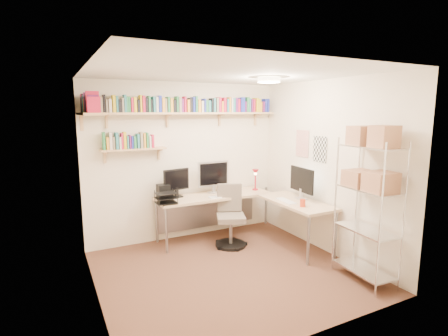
# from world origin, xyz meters

# --- Properties ---
(ground) EXTENTS (3.20, 3.20, 0.00)m
(ground) POSITION_xyz_m (0.00, 0.00, 0.00)
(ground) COLOR #45251D
(ground) RESTS_ON ground
(room_shell) EXTENTS (3.24, 3.04, 2.52)m
(room_shell) POSITION_xyz_m (0.00, 0.00, 1.55)
(room_shell) COLOR #F2E7C5
(room_shell) RESTS_ON ground
(wall_shelves) EXTENTS (3.12, 1.09, 0.80)m
(wall_shelves) POSITION_xyz_m (-0.42, 1.30, 2.03)
(wall_shelves) COLOR tan
(wall_shelves) RESTS_ON ground
(corner_desk) EXTENTS (2.22, 1.84, 1.25)m
(corner_desk) POSITION_xyz_m (0.49, 0.94, 0.71)
(corner_desk) COLOR beige
(corner_desk) RESTS_ON ground
(office_chair) EXTENTS (0.54, 0.54, 0.94)m
(office_chair) POSITION_xyz_m (0.45, 0.80, 0.39)
(office_chair) COLOR black
(office_chair) RESTS_ON ground
(wire_rack) EXTENTS (0.43, 0.78, 1.90)m
(wire_rack) POSITION_xyz_m (1.36, -0.96, 1.34)
(wire_rack) COLOR silver
(wire_rack) RESTS_ON ground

